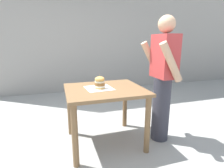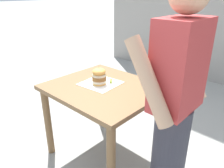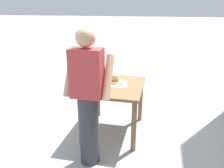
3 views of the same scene
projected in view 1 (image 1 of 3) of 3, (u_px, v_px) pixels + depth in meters
The scene contains 7 objects.
ground_plane at pixel (105, 142), 2.45m from camera, with size 80.00×80.00×0.00m, color #9E9E99.
patio_table at pixel (105, 98), 2.30m from camera, with size 0.87×1.00×0.78m.
serving_paper at pixel (99, 88), 2.26m from camera, with size 0.33×0.33×0.00m, color white.
sandwich at pixel (100, 83), 2.22m from camera, with size 0.14×0.14×0.19m.
pickle_spear at pixel (102, 85), 2.36m from camera, with size 0.02×0.02×0.07m, color #8EA83D.
diner_across_table at pixel (163, 79), 2.34m from camera, with size 0.55×0.35×1.69m.
parked_car_near_curb at pixel (205, 53), 10.87m from camera, with size 4.27×1.98×1.60m.
Camera 1 is at (2.12, -0.57, 1.36)m, focal length 28.00 mm.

